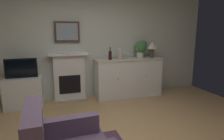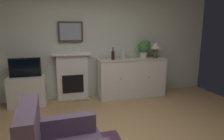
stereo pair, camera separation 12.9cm
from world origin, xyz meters
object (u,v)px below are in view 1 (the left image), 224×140
wine_bottle (110,55)px  tv_cabinet (24,92)px  fireplace_unit (69,77)px  table_lamp (152,46)px  wine_glass_center (131,54)px  vase_decorative (120,53)px  tv_set (21,68)px  sideboard_cabinet (129,77)px  framed_picture (67,32)px  wine_glass_left (126,54)px  potted_plant_small (141,47)px

wine_bottle → tv_cabinet: (-1.90, 0.05, -0.72)m
fireplace_unit → table_lamp: (2.03, -0.18, 0.67)m
table_lamp → wine_glass_center: bearing=-174.8°
table_lamp → tv_cabinet: table_lamp is taller
vase_decorative → tv_set: 2.16m
tv_cabinet → tv_set: size_ratio=1.21×
tv_cabinet → sideboard_cabinet: bearing=-0.4°
wine_glass_center → framed_picture: bearing=169.2°
sideboard_cabinet → wine_bottle: size_ratio=5.70×
wine_glass_left → table_lamp: bearing=3.0°
wine_bottle → tv_set: (-1.90, 0.03, -0.20)m
framed_picture → fireplace_unit: bearing=-90.0°
wine_glass_center → potted_plant_small: bearing=18.0°
potted_plant_small → sideboard_cabinet: bearing=-172.3°
wine_bottle → vase_decorative: wine_bottle is taller
fireplace_unit → wine_bottle: wine_bottle is taller
table_lamp → sideboard_cabinet: bearing=-180.0°
table_lamp → wine_bottle: 1.12m
tv_cabinet → wine_bottle: bearing=-1.6°
framed_picture → table_lamp: bearing=-6.3°
wine_glass_left → potted_plant_small: potted_plant_small is taller
fireplace_unit → wine_bottle: 1.07m
sideboard_cabinet → tv_cabinet: bearing=179.6°
table_lamp → wine_bottle: table_lamp is taller
wine_bottle → wine_glass_left: bearing=0.4°
framed_picture → vase_decorative: size_ratio=1.96×
framed_picture → wine_bottle: 1.10m
table_lamp → potted_plant_small: size_ratio=0.93×
sideboard_cabinet → table_lamp: bearing=0.0°
table_lamp → vase_decorative: size_ratio=1.42×
wine_bottle → wine_glass_center: bearing=-1.6°
wine_glass_left → wine_glass_center: bearing=-9.1°
fireplace_unit → wine_glass_left: size_ratio=6.67×
wine_glass_left → wine_bottle: bearing=-179.6°
wine_glass_center → potted_plant_small: 0.35m
fireplace_unit → potted_plant_small: potted_plant_small is taller
potted_plant_small → wine_bottle: bearing=-174.1°
fireplace_unit → sideboard_cabinet: fireplace_unit is taller
wine_glass_left → wine_glass_center: 0.11m
tv_set → table_lamp: bearing=0.2°
framed_picture → wine_glass_left: bearing=-11.0°
sideboard_cabinet → wine_glass_center: 0.59m
framed_picture → tv_set: framed_picture is taller
framed_picture → sideboard_cabinet: size_ratio=0.33×
framed_picture → wine_glass_center: framed_picture is taller
wine_bottle → wine_glass_left: (0.41, 0.00, 0.01)m
tv_cabinet → potted_plant_small: size_ratio=1.74×
table_lamp → tv_set: table_lamp is taller
sideboard_cabinet → tv_set: bearing=-179.8°
framed_picture → sideboard_cabinet: 1.81m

